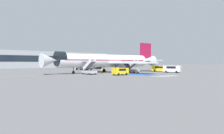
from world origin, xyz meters
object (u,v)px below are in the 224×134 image
object	(u,v)px
fuel_tanker	(84,66)
service_van_1	(160,68)
airliner	(107,61)
ground_crew_1	(124,70)
ground_crew_0	(137,69)
terminal_building	(12,59)
ground_crew_3	(119,70)
boarding_stairs_forward	(89,71)
ground_crew_2	(102,70)
baggage_cart	(118,73)
boarding_stairs_aft	(132,69)
service_van_0	(120,71)
service_van_2	(172,69)

from	to	relation	value
fuel_tanker	service_van_1	distance (m)	32.80
airliner	ground_crew_1	distance (m)	6.38
fuel_tanker	ground_crew_0	distance (m)	27.77
terminal_building	ground_crew_3	bearing A→B (deg)	-87.16
boarding_stairs_forward	ground_crew_2	world-z (taller)	boarding_stairs_forward
baggage_cart	ground_crew_3	distance (m)	6.15
fuel_tanker	boarding_stairs_aft	bearing A→B (deg)	-101.12
terminal_building	service_van_1	bearing A→B (deg)	-75.28
ground_crew_3	ground_crew_2	bearing A→B (deg)	79.16
fuel_tanker	service_van_0	distance (m)	39.02
service_van_2	ground_crew_3	bearing A→B (deg)	-49.68
boarding_stairs_aft	fuel_tanker	bearing A→B (deg)	91.64
service_van_1	boarding_stairs_forward	bearing A→B (deg)	-32.27
boarding_stairs_aft	service_van_1	size ratio (longest dim) A/B	0.95
fuel_tanker	service_van_0	world-z (taller)	fuel_tanker
ground_crew_3	fuel_tanker	bearing A→B (deg)	-7.42
baggage_cart	ground_crew_0	size ratio (longest dim) A/B	1.62
ground_crew_0	ground_crew_1	size ratio (longest dim) A/B	0.99
boarding_stairs_forward	ground_crew_2	xyz separation A→B (m)	(5.51, 0.94, -0.06)
boarding_stairs_aft	service_van_2	distance (m)	12.77
service_van_0	service_van_1	distance (m)	26.01
boarding_stairs_forward	ground_crew_3	world-z (taller)	boarding_stairs_forward
airliner	fuel_tanker	world-z (taller)	airliner
boarding_stairs_forward	baggage_cart	distance (m)	8.32
boarding_stairs_aft	ground_crew_3	world-z (taller)	boarding_stairs_aft
fuel_tanker	ground_crew_0	bearing A→B (deg)	-92.87
service_van_1	service_van_0	bearing A→B (deg)	-13.87
boarding_stairs_aft	service_van_2	xyz separation A→B (m)	(8.62, -9.42, 0.34)
boarding_stairs_aft	baggage_cart	xyz separation A→B (m)	(-9.79, -3.32, -0.77)
boarding_stairs_forward	terminal_building	size ratio (longest dim) A/B	0.04
airliner	terminal_building	bearing A→B (deg)	7.94
airliner	service_van_0	size ratio (longest dim) A/B	9.79
boarding_stairs_aft	baggage_cart	size ratio (longest dim) A/B	1.80
airliner	boarding_stairs_forward	size ratio (longest dim) A/B	8.09
service_van_1	ground_crew_0	xyz separation A→B (m)	(-8.47, 3.39, -0.18)
fuel_tanker	baggage_cart	xyz separation A→B (m)	(-11.87, -32.22, -1.35)
service_van_0	ground_crew_0	xyz separation A→B (m)	(17.07, 8.29, -0.07)
airliner	boarding_stairs_aft	size ratio (longest dim) A/B	8.09
boarding_stairs_forward	ground_crew_0	distance (m)	20.49
boarding_stairs_aft	baggage_cart	bearing A→B (deg)	-155.50
service_van_1	ground_crew_0	bearing A→B (deg)	-46.53
fuel_tanker	ground_crew_2	bearing A→B (deg)	-123.26
airliner	ground_crew_1	world-z (taller)	airliner
fuel_tanker	ground_crew_1	size ratio (longest dim) A/B	4.92
boarding_stairs_forward	service_van_1	size ratio (longest dim) A/B	0.95
ground_crew_1	ground_crew_3	world-z (taller)	ground_crew_1
ground_crew_3	service_van_2	bearing A→B (deg)	-119.09
ground_crew_0	ground_crew_1	distance (m)	8.02
airliner	ground_crew_0	distance (m)	11.51
ground_crew_2	ground_crew_3	world-z (taller)	ground_crew_3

